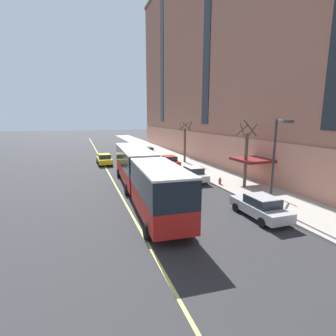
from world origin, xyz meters
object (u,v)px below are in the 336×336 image
(parked_car_white_5, at_px, (193,174))
(street_tree_mid_block, at_px, (246,154))
(city_bus, at_px, (142,172))
(parked_car_red_0, at_px, (169,161))
(street_lamp, at_px, (276,154))
(street_tree_far_uptown, at_px, (185,141))
(taxi_cab, at_px, (104,159))
(parked_car_silver_4, at_px, (260,207))
(fire_hydrant, at_px, (220,181))
(parked_car_green_3, at_px, (148,151))

(parked_car_white_5, relative_size, street_tree_mid_block, 0.73)
(city_bus, relative_size, street_tree_mid_block, 3.06)
(parked_car_red_0, relative_size, street_lamp, 0.69)
(street_tree_far_uptown, xyz_separation_m, street_lamp, (-1.61, -20.78, 0.89))
(street_tree_mid_block, bearing_deg, street_tree_far_uptown, 89.90)
(parked_car_white_5, distance_m, street_tree_mid_block, 6.02)
(street_tree_mid_block, bearing_deg, street_lamp, -105.31)
(parked_car_white_5, bearing_deg, taxi_cab, 121.37)
(city_bus, relative_size, street_lamp, 3.03)
(street_tree_mid_block, distance_m, street_tree_far_uptown, 15.01)
(street_tree_far_uptown, bearing_deg, street_lamp, -94.42)
(street_tree_mid_block, relative_size, street_lamp, 0.99)
(street_tree_mid_block, bearing_deg, parked_car_silver_4, -117.00)
(parked_car_red_0, xyz_separation_m, street_tree_mid_block, (3.26, -12.56, 2.52))
(street_tree_mid_block, xyz_separation_m, fire_hydrant, (-1.68, 1.65, -2.81))
(parked_car_red_0, xyz_separation_m, fire_hydrant, (1.59, -10.91, -0.29))
(parked_car_white_5, relative_size, fire_hydrant, 6.43)
(parked_car_white_5, bearing_deg, fire_hydrant, -55.76)
(street_lamp, bearing_deg, parked_car_silver_4, -152.58)
(street_lamp, bearing_deg, street_tree_mid_block, 74.69)
(parked_car_silver_4, relative_size, street_lamp, 0.73)
(city_bus, relative_size, taxi_cab, 4.20)
(parked_car_green_3, height_order, street_tree_far_uptown, street_tree_far_uptown)
(street_lamp, bearing_deg, street_tree_far_uptown, 85.58)
(parked_car_silver_4, height_order, fire_hydrant, parked_car_silver_4)
(parked_car_green_3, xyz_separation_m, fire_hydrant, (1.71, -22.14, -0.29))
(city_bus, relative_size, parked_car_red_0, 4.40)
(parked_car_white_5, xyz_separation_m, street_tree_mid_block, (3.44, -4.25, 2.52))
(street_tree_far_uptown, bearing_deg, parked_car_green_3, 111.25)
(city_bus, distance_m, street_lamp, 10.57)
(street_tree_far_uptown, bearing_deg, fire_hydrant, -97.28)
(parked_car_red_0, bearing_deg, city_bus, -118.63)
(street_tree_far_uptown, distance_m, street_lamp, 20.86)
(parked_car_red_0, height_order, street_lamp, street_lamp)
(parked_car_red_0, bearing_deg, taxi_cab, 149.61)
(taxi_cab, xyz_separation_m, street_lamp, (9.86, -23.13, 3.33))
(city_bus, bearing_deg, parked_car_red_0, 61.37)
(parked_car_green_3, distance_m, street_tree_mid_block, 24.17)
(parked_car_green_3, relative_size, fire_hydrant, 6.66)
(city_bus, height_order, parked_car_silver_4, city_bus)
(parked_car_silver_4, xyz_separation_m, street_tree_far_uptown, (3.45, 21.74, 2.44))
(street_lamp, distance_m, fire_hydrant, 8.26)
(city_bus, distance_m, parked_car_white_5, 7.49)
(city_bus, height_order, street_tree_mid_block, street_tree_mid_block)
(city_bus, xyz_separation_m, street_tree_mid_block, (9.82, -0.56, 1.15))
(parked_car_green_3, distance_m, taxi_cab, 10.31)
(taxi_cab, height_order, street_tree_far_uptown, street_tree_far_uptown)
(parked_car_white_5, bearing_deg, city_bus, -149.97)
(parked_car_silver_4, height_order, street_lamp, street_lamp)
(city_bus, distance_m, street_tree_mid_block, 9.90)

